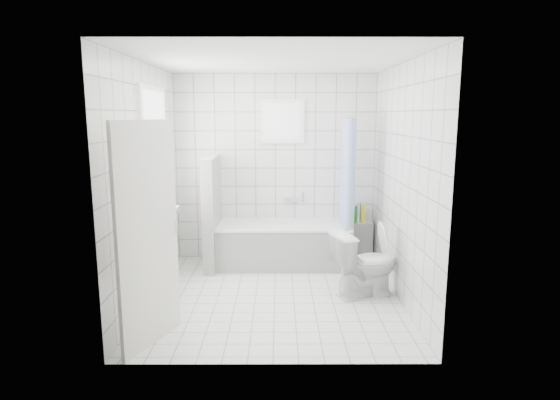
{
  "coord_description": "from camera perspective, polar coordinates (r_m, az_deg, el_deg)",
  "views": [
    {
      "loc": [
        0.05,
        -5.07,
        2.04
      ],
      "look_at": [
        0.06,
        0.35,
        1.05
      ],
      "focal_mm": 30.0,
      "sensor_mm": 36.0,
      "label": 1
    }
  ],
  "objects": [
    {
      "name": "curtain_rod",
      "position": [
        6.24,
        8.27,
        9.87
      ],
      "size": [
        0.02,
        0.8,
        0.02
      ],
      "primitive_type": "cylinder",
      "rotation": [
        1.57,
        0.0,
        0.0
      ],
      "color": "silver",
      "rests_on": "wall_back"
    },
    {
      "name": "window_left",
      "position": [
        5.57,
        -14.81,
        5.47
      ],
      "size": [
        0.01,
        0.9,
        1.4
      ],
      "primitive_type": "cube",
      "color": "white",
      "rests_on": "wall_left"
    },
    {
      "name": "tub_faucet",
      "position": [
        6.64,
        1.26,
        0.02
      ],
      "size": [
        0.18,
        0.06,
        0.06
      ],
      "primitive_type": "cube",
      "color": "silver",
      "rests_on": "wall_back"
    },
    {
      "name": "wall_left",
      "position": [
        5.33,
        -15.93,
        1.96
      ],
      "size": [
        0.02,
        3.0,
        2.6
      ],
      "primitive_type": "cube",
      "color": "white",
      "rests_on": "ground"
    },
    {
      "name": "partition_wall",
      "position": [
        6.35,
        -8.3,
        -1.5
      ],
      "size": [
        0.15,
        0.85,
        1.5
      ],
      "primitive_type": "cube",
      "color": "white",
      "rests_on": "ground"
    },
    {
      "name": "wall_back",
      "position": [
        6.61,
        -0.57,
        3.92
      ],
      "size": [
        2.8,
        0.02,
        2.6
      ],
      "primitive_type": "cube",
      "color": "white",
      "rests_on": "ground"
    },
    {
      "name": "window_back",
      "position": [
        6.53,
        0.31,
        9.55
      ],
      "size": [
        0.5,
        0.01,
        0.5
      ],
      "primitive_type": "cube",
      "color": "white",
      "rests_on": "wall_back"
    },
    {
      "name": "bathtub",
      "position": [
        6.44,
        0.42,
        -5.42
      ],
      "size": [
        1.79,
        0.77,
        0.58
      ],
      "color": "white",
      "rests_on": "ground"
    },
    {
      "name": "sill_bottles",
      "position": [
        5.52,
        -14.28,
        -0.66
      ],
      "size": [
        0.19,
        0.74,
        0.3
      ],
      "color": "#2D95CD",
      "rests_on": "window_sill"
    },
    {
      "name": "tiled_ledge",
      "position": [
        6.78,
        9.41,
        -4.88
      ],
      "size": [
        0.4,
        0.24,
        0.55
      ],
      "primitive_type": "cube",
      "color": "white",
      "rests_on": "ground"
    },
    {
      "name": "toilet",
      "position": [
        5.43,
        10.37,
        -7.65
      ],
      "size": [
        0.84,
        0.64,
        0.76
      ],
      "primitive_type": "imported",
      "rotation": [
        0.0,
        0.0,
        1.91
      ],
      "color": "white",
      "rests_on": "ground"
    },
    {
      "name": "ledge_bottles",
      "position": [
        6.66,
        9.6,
        -1.63
      ],
      "size": [
        0.18,
        0.17,
        0.27
      ],
      "color": "#1D19C8",
      "rests_on": "tiled_ledge"
    },
    {
      "name": "shower_curtain",
      "position": [
        6.18,
        8.23,
        1.49
      ],
      "size": [
        0.14,
        0.48,
        1.78
      ],
      "primitive_type": null,
      "color": "#4867D4",
      "rests_on": "curtain_rod"
    },
    {
      "name": "window_sill",
      "position": [
        5.67,
        -14.02,
        -1.99
      ],
      "size": [
        0.18,
        1.02,
        0.08
      ],
      "primitive_type": "cube",
      "color": "white",
      "rests_on": "wall_left"
    },
    {
      "name": "ceiling",
      "position": [
        5.1,
        -0.72,
        16.64
      ],
      "size": [
        3.0,
        3.0,
        0.0
      ],
      "primitive_type": "plane",
      "rotation": [
        3.14,
        0.0,
        0.0
      ],
      "color": "white",
      "rests_on": "ground"
    },
    {
      "name": "wall_right",
      "position": [
        5.3,
        14.63,
        1.99
      ],
      "size": [
        0.02,
        3.0,
        2.6
      ],
      "primitive_type": "cube",
      "color": "white",
      "rests_on": "ground"
    },
    {
      "name": "wall_front",
      "position": [
        3.65,
        -0.9,
        -1.35
      ],
      "size": [
        2.8,
        0.02,
        2.6
      ],
      "primitive_type": "cube",
      "color": "white",
      "rests_on": "ground"
    },
    {
      "name": "ground",
      "position": [
        5.47,
        -0.66,
        -11.56
      ],
      "size": [
        3.0,
        3.0,
        0.0
      ],
      "primitive_type": "plane",
      "color": "white",
      "rests_on": "ground"
    },
    {
      "name": "door",
      "position": [
        4.25,
        -15.79,
        -4.2
      ],
      "size": [
        0.35,
        0.75,
        2.0
      ],
      "primitive_type": "cube",
      "rotation": [
        0.0,
        0.0,
        -0.4
      ],
      "color": "silver",
      "rests_on": "ground"
    }
  ]
}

